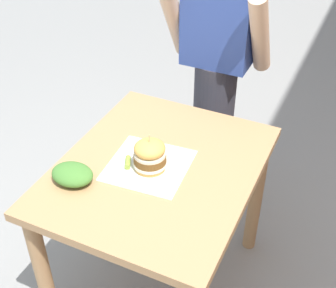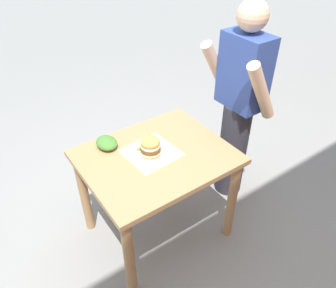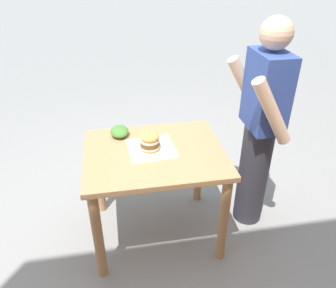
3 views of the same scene
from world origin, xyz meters
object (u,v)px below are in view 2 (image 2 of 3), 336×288
Objects in this scene: patio_table at (157,170)px; pickle_spear at (141,147)px; side_salad at (107,143)px; sandwich at (150,146)px; diner_across_table at (239,106)px.

patio_table is 13.98× the size of pickle_spear.
pickle_spear reaches higher than patio_table.
side_salad is at bearing -139.77° from patio_table.
diner_across_table is (-0.02, 0.84, 0.02)m from sandwich.
side_salad is 0.11× the size of diner_across_table.
sandwich is 0.96× the size of side_salad.
pickle_spear is (-0.12, -0.05, 0.16)m from patio_table.
side_salad reaches higher than pickle_spear.
pickle_spear is 0.40× the size of side_salad.
pickle_spear is 0.87m from diner_across_table.
sandwich is at bearing 39.28° from side_salad.
side_salad reaches higher than patio_table.
diner_across_table reaches higher than sandwich.
patio_table is at bearing 40.23° from side_salad.
side_salad is (-0.28, -0.23, 0.18)m from patio_table.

